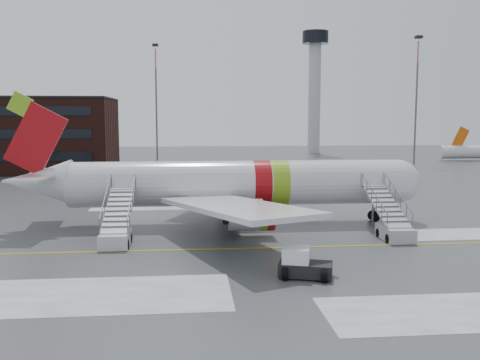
{
  "coord_description": "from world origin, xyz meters",
  "views": [
    {
      "loc": [
        -1.07,
        -37.09,
        9.09
      ],
      "look_at": [
        2.97,
        5.77,
        4.0
      ],
      "focal_mm": 40.0,
      "sensor_mm": 36.0,
      "label": 1
    }
  ],
  "objects": [
    {
      "name": "ground",
      "position": [
        0.0,
        0.0,
        0.0
      ],
      "size": [
        260.0,
        260.0,
        0.0
      ],
      "primitive_type": "plane",
      "color": "#494C4F",
      "rests_on": "ground"
    },
    {
      "name": "airliner",
      "position": [
        2.02,
        7.77,
        3.42
      ],
      "size": [
        35.03,
        32.97,
        11.18
      ],
      "color": "silver",
      "rests_on": "ground"
    },
    {
      "name": "airstair_fwd",
      "position": [
        14.04,
        1.24,
        1.06
      ],
      "size": [
        2.05,
        7.7,
        3.48
      ],
      "color": "#A9ACB0",
      "rests_on": "ground"
    },
    {
      "name": "airstair_aft",
      "position": [
        -6.36,
        1.24,
        1.06
      ],
      "size": [
        2.05,
        7.7,
        3.48
      ],
      "color": "silver",
      "rests_on": "ground"
    },
    {
      "name": "pushback_tug",
      "position": [
        5.24,
        -7.92,
        0.76
      ],
      "size": [
        3.34,
        2.86,
        1.72
      ],
      "color": "black",
      "rests_on": "ground"
    },
    {
      "name": "control_tower",
      "position": [
        30.0,
        95.0,
        18.75
      ],
      "size": [
        6.4,
        6.4,
        30.0
      ],
      "color": "#B2B5BA",
      "rests_on": "ground"
    },
    {
      "name": "light_mast_far_ne",
      "position": [
        42.0,
        62.0,
        13.84
      ],
      "size": [
        1.2,
        1.2,
        24.25
      ],
      "color": "#595B60",
      "rests_on": "ground"
    },
    {
      "name": "light_mast_far_n",
      "position": [
        -8.0,
        78.0,
        13.84
      ],
      "size": [
        1.2,
        1.2,
        24.25
      ],
      "color": "#595B60",
      "rests_on": "ground"
    }
  ]
}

